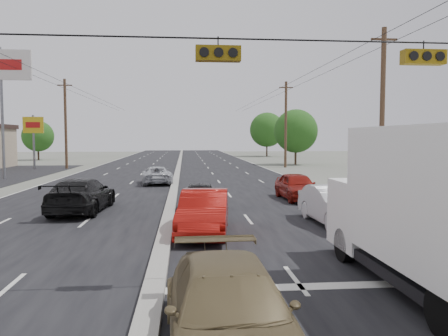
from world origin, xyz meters
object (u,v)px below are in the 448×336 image
(utility_pole_right_c, at_px, (286,124))
(oncoming_far, at_px, (157,175))
(tree_left_far, at_px, (38,136))
(utility_pole_left_c, at_px, (66,123))
(box_truck, at_px, (438,208))
(queue_car_e, at_px, (297,187))
(pole_sign_billboard, at_px, (1,73))
(tree_right_mid, at_px, (296,131))
(red_sedan, at_px, (204,213))
(utility_pole_right_b, at_px, (382,111))
(queue_car_a, at_px, (199,197))
(tan_sedan, at_px, (229,313))
(oncoming_near, at_px, (81,195))
(queue_car_b, at_px, (335,206))
(pole_sign_far, at_px, (33,129))
(tree_right_far, at_px, (267,130))

(utility_pole_right_c, relative_size, oncoming_far, 2.11)
(utility_pole_right_c, distance_m, tree_left_far, 39.90)
(utility_pole_left_c, relative_size, box_truck, 1.35)
(queue_car_e, bearing_deg, tree_left_far, 119.90)
(pole_sign_billboard, relative_size, tree_right_mid, 1.54)
(tree_left_far, bearing_deg, red_sedan, -66.81)
(utility_pole_right_b, relative_size, utility_pole_right_c, 1.00)
(utility_pole_left_c, relative_size, oncoming_far, 2.11)
(tree_left_far, distance_m, queue_car_a, 55.03)
(utility_pole_right_b, height_order, queue_car_e, utility_pole_right_b)
(utility_pole_left_c, relative_size, queue_car_a, 2.49)
(tan_sedan, height_order, queue_car_a, tan_sedan)
(pole_sign_billboard, xyz_separation_m, tree_right_mid, (29.50, 17.00, -4.53))
(pole_sign_billboard, xyz_separation_m, oncoming_near, (10.38, -17.43, -8.07))
(utility_pole_right_c, bearing_deg, box_truck, -98.54)
(pole_sign_billboard, relative_size, queue_car_a, 2.74)
(tree_left_far, distance_m, queue_car_e, 54.75)
(tan_sedan, bearing_deg, oncoming_far, 94.56)
(pole_sign_billboard, bearing_deg, tree_right_mid, 29.95)
(tree_right_mid, relative_size, queue_car_b, 1.51)
(box_truck, bearing_deg, tree_right_mid, 79.03)
(tree_left_far, xyz_separation_m, queue_car_b, (28.70, -53.44, -2.94))
(box_truck, bearing_deg, red_sedan, 126.99)
(utility_pole_left_c, bearing_deg, red_sedan, -68.12)
(pole_sign_billboard, bearing_deg, red_sedan, -54.89)
(queue_car_b, bearing_deg, oncoming_near, 156.99)
(pole_sign_billboard, height_order, queue_car_b, pole_sign_billboard)
(queue_car_b, bearing_deg, oncoming_far, 113.66)
(pole_sign_far, distance_m, red_sedan, 38.91)
(utility_pole_left_c, xyz_separation_m, queue_car_b, (19.20, -33.44, -4.33))
(queue_car_e, bearing_deg, tan_sedan, -110.16)
(oncoming_far, bearing_deg, tree_right_far, -115.78)
(utility_pole_right_b, height_order, red_sedan, utility_pole_right_b)
(utility_pole_left_c, relative_size, oncoming_near, 1.81)
(tree_right_mid, bearing_deg, pole_sign_far, -170.84)
(utility_pole_right_c, height_order, tan_sedan, utility_pole_right_c)
(queue_car_b, bearing_deg, queue_car_e, 84.88)
(oncoming_far, bearing_deg, oncoming_near, 72.04)
(pole_sign_far, distance_m, queue_car_a, 34.63)
(queue_car_e, relative_size, oncoming_near, 0.80)
(oncoming_near, bearing_deg, tree_left_far, -66.93)
(box_truck, relative_size, queue_car_e, 1.67)
(pole_sign_billboard, xyz_separation_m, tan_sedan, (15.90, -31.55, -8.14))
(utility_pole_left_c, bearing_deg, tree_right_far, 46.47)
(utility_pole_right_c, distance_m, queue_car_b, 34.21)
(pole_sign_far, xyz_separation_m, tree_left_far, (-6.00, 20.00, -0.69))
(utility_pole_left_c, bearing_deg, pole_sign_far, -180.00)
(tree_right_mid, distance_m, red_sedan, 42.04)
(queue_car_e, bearing_deg, tree_right_mid, 73.54)
(queue_car_b, bearing_deg, pole_sign_far, 121.47)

